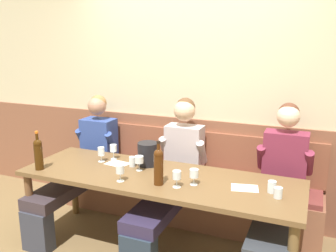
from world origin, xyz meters
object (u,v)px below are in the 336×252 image
(water_tumbler_right, at_px, (272,187))
(wine_bottle_green_tall, at_px, (159,166))
(wine_glass_by_bottle, at_px, (177,176))
(wine_glass_left_end, at_px, (113,149))
(person_center_left_seat, at_px, (173,172))
(wine_glass_near_bucket, at_px, (101,152))
(water_tumbler_left, at_px, (132,162))
(person_left_seat, at_px, (83,160))
(dining_table, at_px, (158,184))
(wine_glass_right_end, at_px, (120,170))
(wine_glass_mid_left, at_px, (194,174))
(wall_bench, at_px, (184,194))
(person_right_seat, at_px, (280,190))
(ice_bucket, at_px, (148,154))
(water_tumbler_center, at_px, (278,193))
(wine_glass_mid_right, at_px, (139,160))
(wine_bottle_clear_water, at_px, (38,153))

(water_tumbler_right, bearing_deg, wine_bottle_green_tall, -167.54)
(wine_glass_by_bottle, bearing_deg, wine_glass_left_end, 154.03)
(person_center_left_seat, height_order, wine_glass_near_bucket, person_center_left_seat)
(wine_glass_left_end, xyz_separation_m, water_tumbler_left, (0.27, -0.11, -0.06))
(person_left_seat, relative_size, wine_glass_by_bottle, 9.35)
(dining_table, xyz_separation_m, person_left_seat, (-1.02, 0.34, -0.02))
(wine_glass_right_end, height_order, wine_glass_mid_left, wine_glass_right_end)
(wall_bench, distance_m, water_tumbler_right, 1.26)
(person_right_seat, relative_size, wine_glass_by_bottle, 9.71)
(wall_bench, height_order, wine_glass_by_bottle, wall_bench)
(wall_bench, height_order, wine_glass_right_end, wall_bench)
(dining_table, bearing_deg, water_tumbler_right, 1.17)
(ice_bucket, bearing_deg, water_tumbler_center, -12.95)
(person_right_seat, distance_m, water_tumbler_right, 0.33)
(water_tumbler_left, bearing_deg, wine_glass_right_end, -77.56)
(dining_table, xyz_separation_m, wine_glass_by_bottle, (0.24, -0.17, 0.17))
(wine_glass_near_bucket, bearing_deg, wall_bench, 40.05)
(person_left_seat, bearing_deg, wine_glass_left_end, -13.26)
(wine_glass_left_end, height_order, water_tumbler_right, wine_glass_left_end)
(wine_glass_right_end, height_order, wine_glass_left_end, wine_glass_left_end)
(ice_bucket, distance_m, water_tumbler_left, 0.16)
(wall_bench, relative_size, water_tumbler_center, 33.32)
(person_right_seat, relative_size, wine_glass_right_end, 9.28)
(wine_glass_mid_right, bearing_deg, water_tumbler_right, -1.37)
(wall_bench, distance_m, wine_glass_mid_left, 0.98)
(dining_table, xyz_separation_m, wine_bottle_clear_water, (-1.05, -0.27, 0.23))
(person_center_left_seat, relative_size, person_right_seat, 0.99)
(wine_bottle_green_tall, relative_size, water_tumbler_right, 3.99)
(dining_table, bearing_deg, wine_glass_right_end, -134.91)
(ice_bucket, bearing_deg, wall_bench, 66.80)
(wine_bottle_green_tall, distance_m, wine_glass_mid_right, 0.37)
(person_center_left_seat, xyz_separation_m, ice_bucket, (-0.20, -0.12, 0.19))
(ice_bucket, distance_m, wine_glass_near_bucket, 0.46)
(wine_glass_mid_right, height_order, water_tumbler_center, wine_glass_mid_right)
(wine_glass_mid_left, height_order, wine_glass_left_end, wine_glass_left_end)
(wine_glass_mid_right, xyz_separation_m, wine_glass_mid_left, (0.56, -0.12, -0.01))
(person_right_seat, height_order, water_tumbler_left, person_right_seat)
(wall_bench, relative_size, wine_bottle_clear_water, 7.69)
(wine_glass_by_bottle, height_order, water_tumbler_left, wine_glass_by_bottle)
(person_center_left_seat, xyz_separation_m, wine_glass_near_bucket, (-0.65, -0.21, 0.18))
(wine_bottle_clear_water, relative_size, wine_bottle_green_tall, 0.97)
(wall_bench, bearing_deg, water_tumbler_center, -35.86)
(person_left_seat, height_order, water_tumbler_center, person_left_seat)
(person_center_left_seat, distance_m, person_right_seat, 0.98)
(person_left_seat, distance_m, water_tumbler_left, 0.76)
(wine_bottle_green_tall, height_order, wine_glass_left_end, wine_bottle_green_tall)
(wine_glass_left_end, bearing_deg, person_right_seat, 3.28)
(wine_glass_mid_right, xyz_separation_m, water_tumbler_center, (1.21, -0.11, -0.06))
(ice_bucket, xyz_separation_m, wine_glass_right_end, (-0.04, -0.45, -0.01))
(person_left_seat, relative_size, person_right_seat, 0.96)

